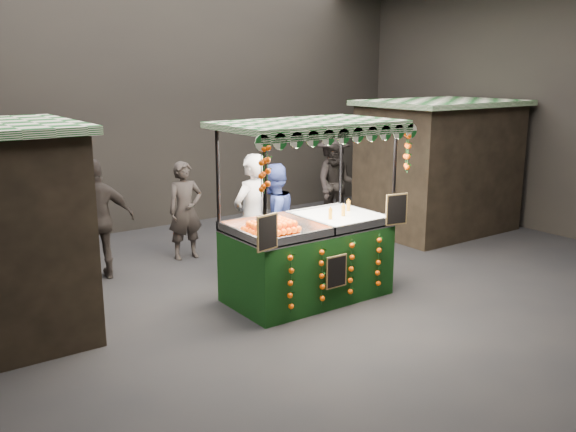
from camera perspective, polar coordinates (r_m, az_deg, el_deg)
ground at (r=9.15m, az=1.86°, el=-7.16°), size 12.00×12.00×0.00m
market_hall at (r=8.57m, az=2.03°, el=14.54°), size 12.10×10.10×5.05m
neighbour_stall_right at (r=12.84m, az=13.61°, el=4.50°), size 3.00×2.20×2.60m
juice_stall at (r=8.77m, az=1.98°, el=-2.69°), size 2.60×1.53×2.51m
vendor_grey at (r=9.50m, az=-3.31°, el=-0.18°), size 0.82×0.65×1.97m
vendor_blue at (r=9.72m, az=-1.42°, el=-0.41°), size 1.02×0.89×1.78m
shopper_0 at (r=10.77m, az=-9.38°, el=0.50°), size 0.64×0.45×1.68m
shopper_1 at (r=12.93m, az=4.51°, el=2.92°), size 1.06×1.06×1.74m
shopper_2 at (r=9.98m, az=-17.04°, el=-0.34°), size 1.18×0.69×1.88m
shopper_3 at (r=13.13m, az=4.15°, el=3.43°), size 1.41×1.26×1.90m
shopper_4 at (r=11.05m, az=-22.83°, el=0.06°), size 1.01×0.93×1.73m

